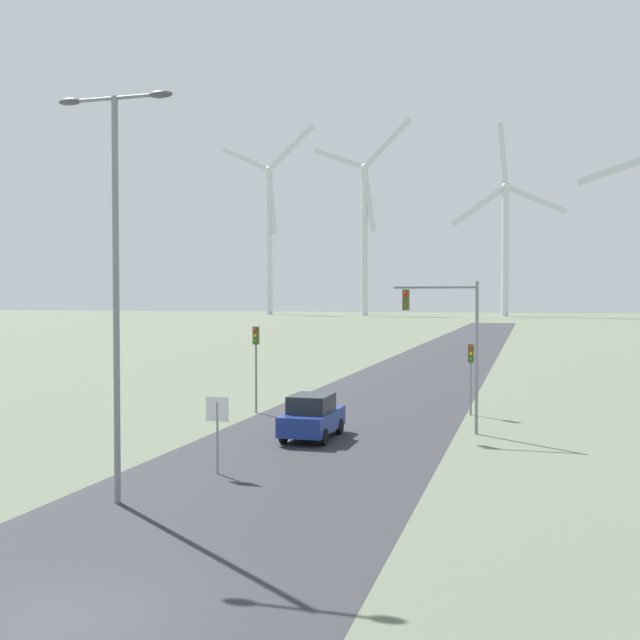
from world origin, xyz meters
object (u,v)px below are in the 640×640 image
stop_sign_near (217,420)px  traffic_light_post_near_right (471,363)px  traffic_light_post_near_left (256,350)px  wind_turbine_far_left (269,225)px  streetlamp (116,252)px  traffic_light_mast_overhead (449,328)px  wind_turbine_center (505,235)px  wind_turbine_left (365,224)px  car_approaching (312,417)px

stop_sign_near → traffic_light_post_near_right: bearing=64.5°
stop_sign_near → traffic_light_post_near_left: traffic_light_post_near_left is taller
traffic_light_post_near_right → wind_turbine_far_left: size_ratio=0.05×
traffic_light_post_near_left → wind_turbine_far_left: (-77.25, 219.89, 28.99)m
streetlamp → stop_sign_near: streetlamp is taller
traffic_light_mast_overhead → wind_turbine_center: size_ratio=0.10×
traffic_light_post_near_left → traffic_light_mast_overhead: traffic_light_mast_overhead is taller
stop_sign_near → traffic_light_post_near_right: 16.41m
streetlamp → wind_turbine_center: (3.49, 231.11, 19.39)m
wind_turbine_left → car_approaching: bearing=-78.3°
traffic_light_post_near_left → wind_turbine_left: bearing=100.8°
streetlamp → traffic_light_post_near_right: streetlamp is taller
streetlamp → traffic_light_post_near_left: bearing=97.1°
traffic_light_mast_overhead → wind_turbine_far_left: 240.89m
traffic_light_post_near_right → wind_turbine_far_left: 236.54m
traffic_light_mast_overhead → wind_turbine_far_left: bearing=111.4°
car_approaching → wind_turbine_center: size_ratio=0.07×
streetlamp → traffic_light_post_near_right: (8.37, 18.79, -4.47)m
wind_turbine_left → wind_turbine_center: bearing=2.4°
wind_turbine_left → traffic_light_mast_overhead: bearing=-76.8°
traffic_light_mast_overhead → wind_turbine_left: 222.99m
stop_sign_near → car_approaching: stop_sign_near is taller
traffic_light_mast_overhead → car_approaching: size_ratio=1.58×
stop_sign_near → wind_turbine_center: 228.46m
streetlamp → traffic_light_mast_overhead: (7.83, 13.60, -2.53)m
car_approaching → wind_turbine_left: wind_turbine_left is taller
traffic_light_post_near_right → streetlamp: bearing=-114.0°
streetlamp → wind_turbine_far_left: wind_turbine_far_left is taller
traffic_light_post_near_right → stop_sign_near: bearing=-115.5°
stop_sign_near → wind_turbine_left: (-43.96, 225.20, 29.12)m
streetlamp → traffic_light_post_near_right: size_ratio=3.25×
streetlamp → traffic_light_post_near_left: size_ratio=2.62×
stop_sign_near → traffic_light_mast_overhead: traffic_light_mast_overhead is taller
streetlamp → car_approaching: bearing=76.5°
traffic_light_post_near_left → traffic_light_mast_overhead: 10.42m
wind_turbine_far_left → wind_turbine_left: wind_turbine_far_left is taller
traffic_light_mast_overhead → wind_turbine_center: wind_turbine_center is taller
streetlamp → wind_turbine_center: wind_turbine_center is taller
stop_sign_near → wind_turbine_far_left: size_ratio=0.04×
traffic_light_mast_overhead → wind_turbine_center: 218.65m
wind_turbine_left → traffic_light_post_near_right: bearing=-76.4°
wind_turbine_far_left → wind_turbine_left: 37.40m
wind_turbine_far_left → streetlamp: bearing=-71.5°
wind_turbine_left → wind_turbine_center: wind_turbine_left is taller
streetlamp → wind_turbine_far_left: 250.68m
car_approaching → wind_turbine_center: bearing=89.8°
traffic_light_mast_overhead → wind_turbine_left: (-50.49, 215.59, 26.38)m
traffic_light_post_near_right → car_approaching: bearing=-125.8°
car_approaching → traffic_light_post_near_left: bearing=128.5°
traffic_light_post_near_left → traffic_light_post_near_right: bearing=11.9°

